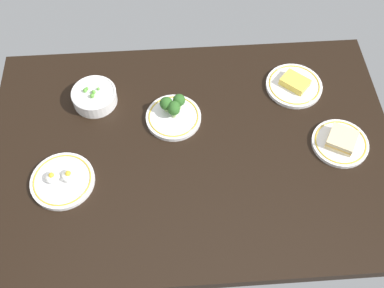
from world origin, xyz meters
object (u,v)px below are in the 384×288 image
(plate_sandwich, at_px, (341,142))
(plate_cheese, at_px, (294,85))
(plate_eggs, at_px, (62,180))
(bowl_peas, at_px, (94,96))
(plate_broccoli, at_px, (173,113))

(plate_sandwich, distance_m, plate_cheese, 0.26)
(plate_eggs, xyz_separation_m, plate_cheese, (0.76, 0.32, -0.00))
(plate_eggs, bearing_deg, plate_sandwich, 5.02)
(plate_cheese, xyz_separation_m, bowl_peas, (-0.68, -0.02, 0.02))
(plate_sandwich, relative_size, bowl_peas, 1.20)
(plate_broccoli, height_order, bowl_peas, plate_broccoli)
(plate_sandwich, relative_size, plate_eggs, 0.93)
(plate_broccoli, height_order, plate_cheese, plate_broccoli)
(plate_eggs, relative_size, plate_broccoli, 1.06)
(plate_broccoli, bearing_deg, bowl_peas, 161.82)
(plate_eggs, distance_m, bowl_peas, 0.31)
(plate_sandwich, distance_m, bowl_peas, 0.81)
(plate_eggs, bearing_deg, bowl_peas, 74.45)
(plate_sandwich, height_order, plate_cheese, plate_sandwich)
(plate_eggs, height_order, plate_cheese, plate_eggs)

